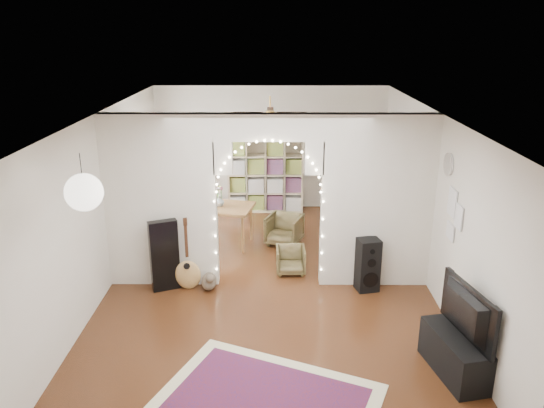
{
  "coord_description": "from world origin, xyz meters",
  "views": [
    {
      "loc": [
        0.1,
        -7.66,
        3.9
      ],
      "look_at": [
        0.05,
        0.3,
        1.22
      ],
      "focal_mm": 35.0,
      "sensor_mm": 36.0,
      "label": 1
    }
  ],
  "objects_px": {
    "dining_chair_right": "(291,260)",
    "dining_table": "(219,210)",
    "bookcase": "(266,174)",
    "floor_speaker": "(368,265)",
    "media_console": "(454,355)",
    "acoustic_guitar": "(187,263)",
    "dining_chair_left": "(284,230)"
  },
  "relations": [
    {
      "from": "dining_table",
      "to": "acoustic_guitar",
      "type": "bearing_deg",
      "value": -88.72
    },
    {
      "from": "bookcase",
      "to": "dining_chair_left",
      "type": "height_order",
      "value": "bookcase"
    },
    {
      "from": "floor_speaker",
      "to": "dining_chair_left",
      "type": "relative_size",
      "value": 1.35
    },
    {
      "from": "dining_chair_right",
      "to": "media_console",
      "type": "bearing_deg",
      "value": -57.23
    },
    {
      "from": "acoustic_guitar",
      "to": "bookcase",
      "type": "xyz_separation_m",
      "value": [
        1.14,
        3.75,
        0.4
      ]
    },
    {
      "from": "bookcase",
      "to": "dining_table",
      "type": "bearing_deg",
      "value": -111.91
    },
    {
      "from": "acoustic_guitar",
      "to": "dining_chair_right",
      "type": "bearing_deg",
      "value": 1.88
    },
    {
      "from": "floor_speaker",
      "to": "dining_table",
      "type": "bearing_deg",
      "value": 130.51
    },
    {
      "from": "bookcase",
      "to": "floor_speaker",
      "type": "bearing_deg",
      "value": -65.64
    },
    {
      "from": "dining_chair_right",
      "to": "dining_table",
      "type": "bearing_deg",
      "value": 135.43
    },
    {
      "from": "bookcase",
      "to": "dining_chair_left",
      "type": "xyz_separation_m",
      "value": [
        0.38,
        -1.93,
        -0.55
      ]
    },
    {
      "from": "dining_table",
      "to": "dining_chair_right",
      "type": "xyz_separation_m",
      "value": [
        1.29,
        -1.2,
        -0.46
      ]
    },
    {
      "from": "bookcase",
      "to": "dining_table",
      "type": "distance_m",
      "value": 2.12
    },
    {
      "from": "floor_speaker",
      "to": "dining_chair_right",
      "type": "bearing_deg",
      "value": 139.45
    },
    {
      "from": "floor_speaker",
      "to": "media_console",
      "type": "xyz_separation_m",
      "value": [
        0.68,
        -2.09,
        -0.17
      ]
    },
    {
      "from": "dining_chair_left",
      "to": "floor_speaker",
      "type": "bearing_deg",
      "value": -34.75
    },
    {
      "from": "media_console",
      "to": "bookcase",
      "type": "height_order",
      "value": "bookcase"
    },
    {
      "from": "bookcase",
      "to": "dining_table",
      "type": "xyz_separation_m",
      "value": [
        -0.82,
        -1.95,
        -0.16
      ]
    },
    {
      "from": "acoustic_guitar",
      "to": "bookcase",
      "type": "relative_size",
      "value": 0.6
    },
    {
      "from": "acoustic_guitar",
      "to": "bookcase",
      "type": "distance_m",
      "value": 3.94
    },
    {
      "from": "floor_speaker",
      "to": "dining_chair_right",
      "type": "relative_size",
      "value": 1.73
    },
    {
      "from": "media_console",
      "to": "dining_chair_left",
      "type": "xyz_separation_m",
      "value": [
        -1.93,
        3.91,
        0.03
      ]
    },
    {
      "from": "floor_speaker",
      "to": "bookcase",
      "type": "xyz_separation_m",
      "value": [
        -1.64,
        3.75,
        0.42
      ]
    },
    {
      "from": "floor_speaker",
      "to": "bookcase",
      "type": "distance_m",
      "value": 4.12
    },
    {
      "from": "bookcase",
      "to": "dining_chair_right",
      "type": "xyz_separation_m",
      "value": [
        0.47,
        -3.15,
        -0.62
      ]
    },
    {
      "from": "floor_speaker",
      "to": "media_console",
      "type": "bearing_deg",
      "value": -85.24
    },
    {
      "from": "floor_speaker",
      "to": "dining_chair_right",
      "type": "height_order",
      "value": "floor_speaker"
    },
    {
      "from": "acoustic_guitar",
      "to": "floor_speaker",
      "type": "relative_size",
      "value": 1.19
    },
    {
      "from": "dining_table",
      "to": "floor_speaker",
      "type": "bearing_deg",
      "value": -24.91
    },
    {
      "from": "floor_speaker",
      "to": "dining_chair_right",
      "type": "xyz_separation_m",
      "value": [
        -1.17,
        0.6,
        -0.2
      ]
    },
    {
      "from": "floor_speaker",
      "to": "media_console",
      "type": "relative_size",
      "value": 0.84
    },
    {
      "from": "dining_table",
      "to": "dining_chair_left",
      "type": "distance_m",
      "value": 1.26
    }
  ]
}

